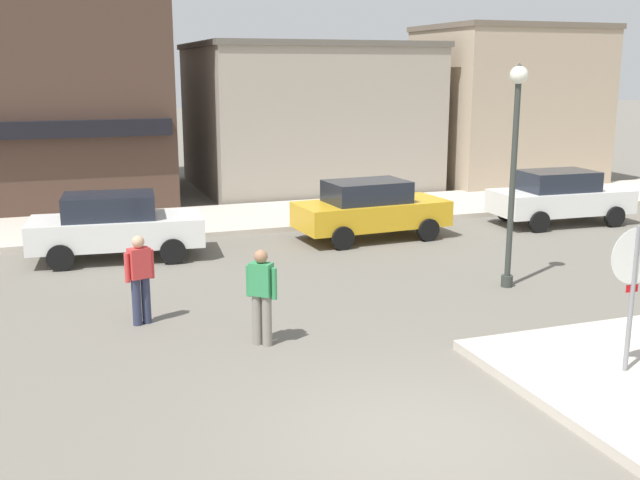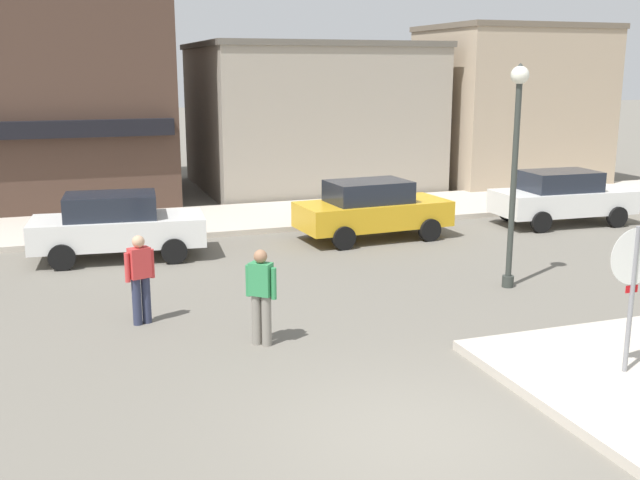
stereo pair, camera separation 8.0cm
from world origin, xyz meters
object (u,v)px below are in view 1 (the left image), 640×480
at_px(pedestrian_crossing_far, 140,277).
at_px(stop_sign, 633,280).
at_px(parked_car_third, 560,196).
at_px(parked_car_second, 370,209).
at_px(lamp_post, 515,144).
at_px(pedestrian_crossing_near, 262,294).
at_px(parked_car_nearest, 115,225).

bearing_deg(pedestrian_crossing_far, stop_sign, -37.46).
bearing_deg(parked_car_third, parked_car_second, 179.46).
relative_size(stop_sign, lamp_post, 0.51).
bearing_deg(pedestrian_crossing_near, stop_sign, -34.41).
height_order(stop_sign, parked_car_third, stop_sign).
bearing_deg(parked_car_third, parked_car_nearest, 179.43).
xyz_separation_m(parked_car_nearest, pedestrian_crossing_near, (1.76, -6.70, 0.06)).
bearing_deg(parked_car_second, pedestrian_crossing_far, -142.93).
height_order(lamp_post, parked_car_nearest, lamp_post).
height_order(pedestrian_crossing_near, pedestrian_crossing_far, same).
bearing_deg(lamp_post, parked_car_third, 44.96).
bearing_deg(stop_sign, pedestrian_crossing_far, 142.54).
height_order(lamp_post, parked_car_third, lamp_post).
xyz_separation_m(parked_car_second, pedestrian_crossing_far, (-6.52, -4.92, 0.06)).
height_order(parked_car_second, parked_car_third, same).
distance_m(stop_sign, parked_car_second, 9.81).
bearing_deg(pedestrian_crossing_far, pedestrian_crossing_near, -44.44).
height_order(lamp_post, pedestrian_crossing_far, lamp_post).
xyz_separation_m(lamp_post, pedestrian_crossing_near, (-5.69, -1.54, -2.09)).
height_order(parked_car_nearest, parked_car_third, same).
distance_m(stop_sign, pedestrian_crossing_near, 5.61).
xyz_separation_m(parked_car_third, pedestrian_crossing_near, (-10.73, -6.58, 0.06)).
xyz_separation_m(parked_car_nearest, parked_car_second, (6.54, -0.07, 0.00)).
bearing_deg(parked_car_third, stop_sign, -122.23).
distance_m(parked_car_second, pedestrian_crossing_far, 8.17).
relative_size(parked_car_third, pedestrian_crossing_near, 2.53).
distance_m(parked_car_second, parked_car_third, 5.95).
bearing_deg(parked_car_second, stop_sign, -91.07).
relative_size(stop_sign, pedestrian_crossing_far, 1.43).
distance_m(parked_car_nearest, parked_car_second, 6.54).
bearing_deg(stop_sign, lamp_post, 76.91).
relative_size(parked_car_nearest, parked_car_second, 1.01).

